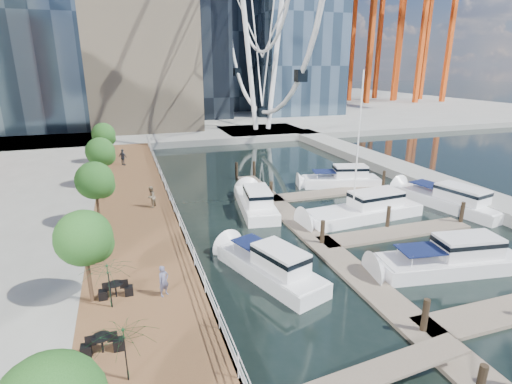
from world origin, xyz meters
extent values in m
plane|color=black|center=(0.00, 0.00, 0.00)|extent=(520.00, 520.00, 0.00)
cube|color=brown|center=(-9.00, 15.00, 0.50)|extent=(6.00, 60.00, 1.00)
cube|color=#595954|center=(-6.00, 15.00, 0.50)|extent=(0.25, 60.00, 1.00)
cube|color=gray|center=(0.00, 102.00, 0.50)|extent=(200.00, 114.00, 1.00)
cube|color=gray|center=(20.00, 20.00, 0.50)|extent=(4.00, 60.00, 1.00)
cube|color=gray|center=(14.00, 52.00, 0.50)|extent=(14.00, 12.00, 1.00)
cube|color=#6D6051|center=(3.00, 10.00, 0.10)|extent=(2.00, 32.00, 0.20)
cube|color=#6D6051|center=(9.00, 8.00, 0.10)|extent=(12.00, 2.00, 0.20)
cube|color=#6D6051|center=(9.00, 18.00, 0.10)|extent=(12.00, 2.00, 0.20)
cylinder|color=white|center=(11.50, 52.00, 14.00)|extent=(0.80, 0.80, 26.00)
cylinder|color=white|center=(16.50, 52.00, 14.00)|extent=(0.80, 0.80, 26.00)
cylinder|color=#3F2B1C|center=(-11.40, 4.00, 2.20)|extent=(0.20, 0.20, 2.40)
sphere|color=#265B1E|center=(-11.40, 4.00, 4.30)|extent=(2.60, 2.60, 2.60)
cylinder|color=#3F2B1C|center=(-11.40, 14.00, 2.20)|extent=(0.20, 0.20, 2.40)
sphere|color=#265B1E|center=(-11.40, 14.00, 4.30)|extent=(2.60, 2.60, 2.60)
cylinder|color=#3F2B1C|center=(-11.40, 24.00, 2.20)|extent=(0.20, 0.20, 2.40)
sphere|color=#265B1E|center=(-11.40, 24.00, 4.30)|extent=(2.60, 2.60, 2.60)
cylinder|color=#3F2B1C|center=(-11.40, 34.00, 2.20)|extent=(0.20, 0.20, 2.40)
sphere|color=#265B1E|center=(-11.40, 34.00, 4.30)|extent=(2.60, 2.60, 2.60)
imported|color=#53546F|center=(-8.05, 3.40, 1.79)|extent=(0.69, 0.64, 1.59)
imported|color=#82715A|center=(-7.63, 16.68, 1.86)|extent=(0.99, 1.06, 1.73)
imported|color=#30333C|center=(-9.55, 32.05, 1.93)|extent=(1.09, 1.08, 1.85)
imported|color=#0F3918|center=(-9.89, -1.84, 2.12)|extent=(2.70, 2.74, 2.23)
imported|color=#103D20|center=(-10.49, 3.12, 2.15)|extent=(3.18, 3.21, 2.29)
camera|label=1|loc=(-9.20, -14.31, 11.82)|focal=28.00mm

